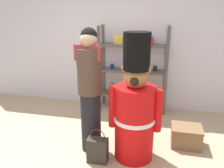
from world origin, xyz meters
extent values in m
cube|color=silver|center=(0.00, 2.20, 1.30)|extent=(6.40, 0.12, 2.60)
cube|color=#4C4742|center=(-0.31, 1.83, 0.82)|extent=(0.05, 0.05, 1.64)
cube|color=#4C4742|center=(0.94, 1.83, 0.82)|extent=(0.05, 0.05, 1.64)
cube|color=#4C4742|center=(-0.31, 2.13, 0.82)|extent=(0.05, 0.05, 1.64)
cube|color=#4C4742|center=(0.94, 2.13, 0.82)|extent=(0.05, 0.05, 1.64)
cube|color=#4C4742|center=(0.32, 1.98, 0.29)|extent=(1.25, 0.30, 0.04)
cube|color=#4C4742|center=(0.32, 1.98, 0.79)|extent=(1.25, 0.30, 0.04)
cube|color=#4C4742|center=(0.32, 1.98, 1.28)|extent=(1.25, 0.30, 0.04)
cylinder|color=navy|center=(-0.10, 2.02, 0.85)|extent=(0.07, 0.07, 0.09)
cylinder|color=pink|center=(0.32, 1.96, 0.85)|extent=(0.08, 0.08, 0.10)
cylinder|color=black|center=(0.74, 2.01, 0.85)|extent=(0.08, 0.08, 0.09)
cylinder|color=#596B33|center=(-0.10, 1.99, 0.42)|extent=(0.06, 0.06, 0.21)
cylinder|color=silver|center=(0.32, 1.96, 0.42)|extent=(0.08, 0.08, 0.21)
cylinder|color=#B27226|center=(0.74, 2.00, 0.42)|extent=(0.06, 0.06, 0.20)
cube|color=gold|center=(0.04, 1.98, 1.38)|extent=(0.16, 0.13, 0.17)
cube|color=#B21E2D|center=(0.60, 1.98, 1.37)|extent=(0.16, 0.13, 0.14)
cylinder|color=red|center=(0.56, 0.41, 0.50)|extent=(0.51, 0.51, 1.00)
cylinder|color=white|center=(0.56, 0.41, 0.56)|extent=(0.53, 0.53, 0.05)
sphere|color=#A86E3B|center=(0.56, 0.41, 1.13)|extent=(0.30, 0.30, 0.30)
sphere|color=#A86E3B|center=(0.43, 0.41, 1.22)|extent=(0.11, 0.11, 0.11)
sphere|color=#A86E3B|center=(0.69, 0.41, 1.22)|extent=(0.11, 0.11, 0.11)
cylinder|color=black|center=(0.56, 0.41, 1.43)|extent=(0.33, 0.33, 0.45)
cylinder|color=red|center=(0.27, 0.41, 0.70)|extent=(0.11, 0.11, 0.55)
cylinder|color=red|center=(0.85, 0.41, 0.70)|extent=(0.11, 0.11, 0.55)
sphere|color=black|center=(0.56, 0.27, 1.10)|extent=(0.11, 0.11, 0.11)
cylinder|color=black|center=(-0.05, 0.46, 0.42)|extent=(0.27, 0.27, 0.84)
cylinder|color=#4C382D|center=(-0.05, 0.46, 1.14)|extent=(0.32, 0.32, 0.60)
sphere|color=tan|center=(-0.05, 0.46, 1.54)|extent=(0.22, 0.22, 0.22)
cube|color=#993338|center=(-0.05, 0.40, 1.39)|extent=(0.34, 0.04, 0.20)
sphere|color=black|center=(-0.05, 0.48, 1.59)|extent=(0.21, 0.21, 0.21)
cube|color=#332D28|center=(0.12, 0.19, 0.17)|extent=(0.27, 0.14, 0.33)
torus|color=#332D28|center=(0.12, 0.19, 0.37)|extent=(0.20, 0.01, 0.20)
cube|color=brown|center=(1.27, 0.85, 0.14)|extent=(0.42, 0.34, 0.27)
cube|color=brown|center=(1.27, 0.85, 0.28)|extent=(0.43, 0.36, 0.02)
camera|label=1|loc=(0.86, -2.25, 1.88)|focal=36.53mm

